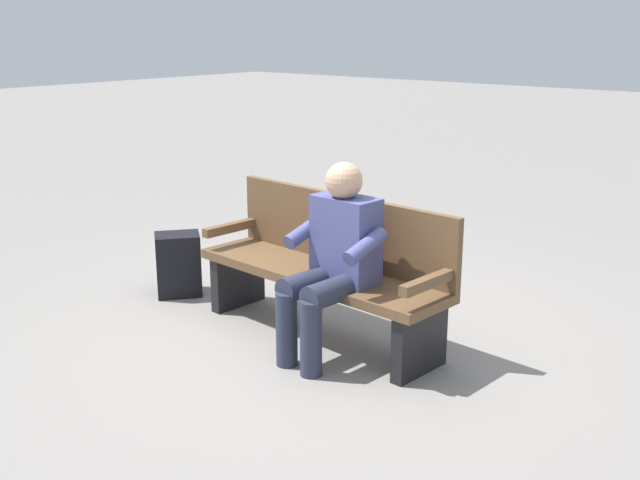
% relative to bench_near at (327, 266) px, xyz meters
% --- Properties ---
extents(ground_plane, '(40.00, 40.00, 0.00)m').
position_rel_bench_near_xyz_m(ground_plane, '(0.01, 0.07, -0.46)').
color(ground_plane, gray).
extents(bench_near, '(1.83, 0.61, 0.90)m').
position_rel_bench_near_xyz_m(bench_near, '(0.00, 0.00, 0.00)').
color(bench_near, brown).
rests_on(bench_near, ground).
extents(person_seated, '(0.59, 0.59, 1.18)m').
position_rel_bench_near_xyz_m(person_seated, '(-0.25, 0.25, 0.17)').
color(person_seated, '#474C84').
rests_on(person_seated, ground).
extents(backpack, '(0.40, 0.41, 0.46)m').
position_rel_bench_near_xyz_m(backpack, '(1.32, 0.12, -0.23)').
color(backpack, black).
rests_on(backpack, ground).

